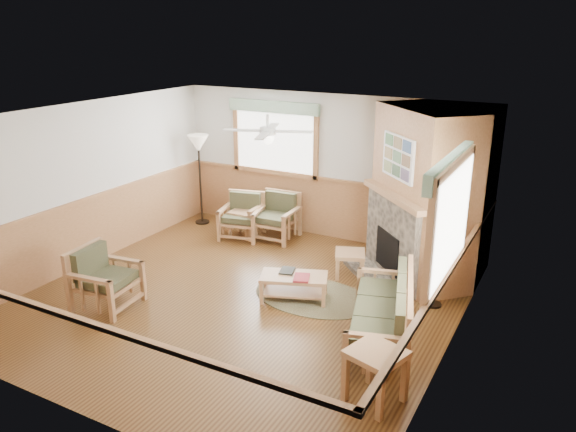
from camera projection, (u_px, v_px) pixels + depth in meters
The scene contains 24 objects.
floor at pixel (242, 299), 8.32m from camera, with size 6.00×6.00×0.01m, color #553417.
ceiling at pixel (237, 116), 7.45m from camera, with size 6.00×6.00×0.01m, color white.
wall_back at pixel (328, 167), 10.38m from camera, with size 6.00×0.02×2.70m, color silver.
wall_front at pixel (69, 299), 5.39m from camera, with size 6.00×0.02×2.70m, color silver.
wall_left at pixel (86, 185), 9.23m from camera, with size 0.02×6.00×2.70m, color silver.
wall_right at pixel (456, 251), 6.54m from camera, with size 0.02×6.00×2.70m, color silver.
wainscot at pixel (241, 265), 8.14m from camera, with size 6.00×6.00×1.10m, color #A56F43, non-canonical shape.
fireplace at pixel (423, 195), 8.67m from camera, with size 2.20×2.20×2.70m, color #A56F43, non-canonical shape.
window_back at pixel (275, 99), 10.46m from camera, with size 1.90×0.16×1.50m, color white, non-canonical shape.
window_right at pixel (458, 155), 6.01m from camera, with size 0.16×1.90×1.50m, color white, non-canonical shape.
ceiling_fan at pixel (267, 118), 7.58m from camera, with size 1.24×1.24×0.36m, color white, non-canonical shape.
sofa at pixel (380, 311), 7.09m from camera, with size 0.75×1.84×0.85m, color #A5754D, non-canonical shape.
armchair_back_left at pixel (242, 216), 10.61m from camera, with size 0.74×0.74×0.83m, color #A5754D, non-canonical shape.
armchair_back_right at pixel (275, 217), 10.54m from camera, with size 0.77×0.77×0.86m, color #A5754D, non-canonical shape.
armchair_left at pixel (106, 278), 7.96m from camera, with size 0.78×0.78×0.88m, color #A5754D, non-canonical shape.
coffee_table at pixel (294, 287), 8.24m from camera, with size 0.97×0.48×0.39m, color #A5754D, non-canonical shape.
end_table_chairs at pixel (243, 223), 10.72m from camera, with size 0.45×0.43×0.50m, color #A5754D, non-canonical shape.
end_table_sofa at pixel (375, 376), 5.97m from camera, with size 0.55×0.52×0.61m, color #A5754D, non-canonical shape.
footstool at pixel (350, 264), 9.02m from camera, with size 0.47×0.47×0.41m, color #A5754D, non-canonical shape.
braided_rug at pixel (313, 297), 8.36m from camera, with size 1.83×1.83×0.01m, color brown.
floor_lamp_left at pixel (200, 180), 11.22m from camera, with size 0.42×0.42×1.83m, color black, non-canonical shape.
floor_lamp_right at pixel (437, 255), 7.87m from camera, with size 0.36×0.36×1.57m, color black, non-canonical shape.
book_red at pixel (302, 277), 8.06m from camera, with size 0.22×0.30×0.03m, color maroon.
book_dark at pixel (287, 270), 8.29m from camera, with size 0.20×0.27×0.03m, color black.
Camera 1 is at (4.15, -6.26, 3.85)m, focal length 35.00 mm.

